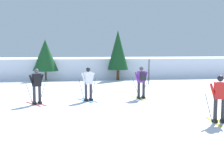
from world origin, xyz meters
TOP-DOWN VIEW (x-y plane):
  - ground_plane at (0.00, 0.00)m, footprint 120.00×120.00m
  - far_snow_ridge at (0.00, 18.17)m, footprint 80.00×6.01m
  - skier_red at (4.12, -1.45)m, footprint 1.00×1.63m
  - skier_white at (-0.12, 4.06)m, footprint 1.01×1.61m
  - skier_black at (-2.62, 3.47)m, footprint 1.11×1.57m
  - skier_purple at (2.71, 4.35)m, footprint 0.99×1.64m
  - trail_marker_pole at (4.92, 10.90)m, footprint 0.07×0.07m
  - conifer_far_left at (-2.77, 15.23)m, footprint 2.12×2.12m
  - conifer_far_right at (3.22, 14.54)m, footprint 1.74×1.74m

SIDE VIEW (x-z plane):
  - ground_plane at x=0.00m, z-range 0.00..0.00m
  - far_snow_ridge at x=0.00m, z-range 0.00..1.76m
  - skier_black at x=-2.62m, z-range 0.06..1.77m
  - skier_red at x=4.12m, z-range 0.06..1.77m
  - skier_white at x=-0.12m, z-range 0.06..1.77m
  - trail_marker_pole at x=4.92m, z-range 0.00..1.83m
  - skier_purple at x=2.71m, z-range 0.10..1.81m
  - conifer_far_left at x=-2.77m, z-range 0.39..3.79m
  - conifer_far_right at x=3.22m, z-range 0.43..4.58m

